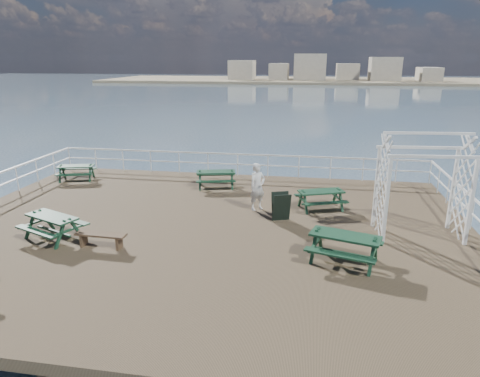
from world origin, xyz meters
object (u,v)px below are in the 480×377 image
object	(u,v)px
picnic_table_a	(76,169)
trellis_arbor	(422,191)
picnic_table_d	(52,222)
flat_bench_near	(101,237)
person	(257,187)
picnic_table_e	(345,242)
picnic_table_b	(216,176)
picnic_table_c	(321,196)

from	to	relation	value
picnic_table_a	trellis_arbor	size ratio (longest dim) A/B	0.57
picnic_table_a	picnic_table_d	xyz separation A→B (m)	(2.87, -6.43, 0.05)
picnic_table_a	flat_bench_near	bearing A→B (deg)	-71.06
picnic_table_d	flat_bench_near	world-z (taller)	picnic_table_d
picnic_table_d	flat_bench_near	bearing A→B (deg)	10.08
picnic_table_d	flat_bench_near	xyz separation A→B (m)	(1.80, -0.38, -0.22)
flat_bench_near	person	world-z (taller)	person
picnic_table_d	trellis_arbor	bearing A→B (deg)	33.00
trellis_arbor	person	bearing A→B (deg)	158.43
picnic_table_d	trellis_arbor	size ratio (longest dim) A/B	0.65
picnic_table_d	person	distance (m)	7.10
picnic_table_d	trellis_arbor	distance (m)	11.65
picnic_table_d	person	world-z (taller)	person
flat_bench_near	picnic_table_d	bearing A→B (deg)	169.94
picnic_table_d	picnic_table_e	world-z (taller)	picnic_table_e
picnic_table_b	trellis_arbor	xyz separation A→B (m)	(7.57, -4.15, 0.96)
picnic_table_a	picnic_table_c	bearing A→B (deg)	-26.65
person	picnic_table_e	bearing A→B (deg)	-95.30
picnic_table_a	picnic_table_b	xyz separation A→B (m)	(6.70, -0.07, 0.02)
picnic_table_c	picnic_table_d	size ratio (longest dim) A/B	0.94
flat_bench_near	person	bearing A→B (deg)	46.51
trellis_arbor	picnic_table_a	bearing A→B (deg)	158.06
trellis_arbor	person	xyz separation A→B (m)	(-5.39, 1.56, -0.60)
picnic_table_a	picnic_table_e	xyz separation A→B (m)	(11.83, -6.57, 0.09)
picnic_table_b	picnic_table_d	xyz separation A→B (m)	(-3.83, -6.36, 0.03)
trellis_arbor	flat_bench_near	bearing A→B (deg)	-170.35
picnic_table_c	picnic_table_e	bearing A→B (deg)	-103.10
picnic_table_a	picnic_table_d	distance (m)	7.04
picnic_table_c	picnic_table_d	world-z (taller)	picnic_table_d
picnic_table_b	picnic_table_e	world-z (taller)	picnic_table_e
picnic_table_c	picnic_table_e	xyz separation A→B (m)	(0.60, -4.36, 0.07)
picnic_table_c	picnic_table_a	bearing A→B (deg)	147.96
picnic_table_c	trellis_arbor	distance (m)	3.77
picnic_table_b	flat_bench_near	bearing A→B (deg)	-119.65
flat_bench_near	picnic_table_a	bearing A→B (deg)	126.32
trellis_arbor	person	size ratio (longest dim) A/B	1.88
picnic_table_a	picnic_table_d	size ratio (longest dim) A/B	0.87
picnic_table_c	flat_bench_near	bearing A→B (deg)	-165.87
picnic_table_a	picnic_table_d	world-z (taller)	picnic_table_d
picnic_table_e	person	bearing A→B (deg)	143.52
picnic_table_a	picnic_table_e	bearing A→B (deg)	-44.57
picnic_table_c	flat_bench_near	distance (m)	8.01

